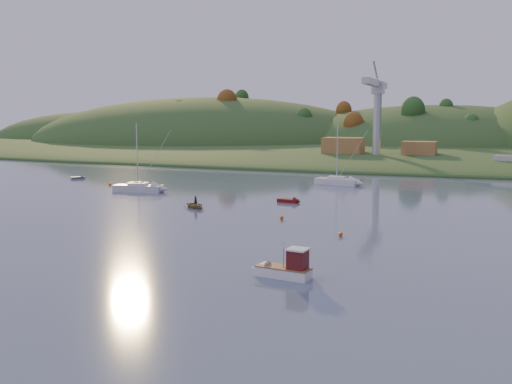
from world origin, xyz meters
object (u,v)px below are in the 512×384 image
at_px(sailboat_near, 138,187).
at_px(canoe, 196,205).
at_px(red_tender, 292,201).
at_px(fishing_boat, 280,268).
at_px(grey_dinghy, 80,178).
at_px(sailboat_far, 337,181).

relative_size(sailboat_near, canoe, 3.16).
bearing_deg(red_tender, sailboat_near, -177.08).
height_order(sailboat_near, canoe, sailboat_near).
bearing_deg(fishing_boat, canoe, -44.99).
relative_size(canoe, red_tender, 0.97).
bearing_deg(red_tender, grey_dinghy, 170.62).
bearing_deg(canoe, grey_dinghy, 90.55).
relative_size(red_tender, grey_dinghy, 1.22).
distance_m(sailboat_near, grey_dinghy, 27.07).
distance_m(sailboat_far, red_tender, 25.67).
height_order(fishing_boat, grey_dinghy, fishing_boat).
xyz_separation_m(sailboat_far, red_tender, (-0.59, -25.66, -0.49)).
bearing_deg(grey_dinghy, sailboat_near, -81.44).
relative_size(fishing_boat, sailboat_far, 0.47).
bearing_deg(sailboat_near, grey_dinghy, 140.71).
bearing_deg(grey_dinghy, canoe, -83.42).
distance_m(fishing_boat, grey_dinghy, 84.80).
xyz_separation_m(sailboat_near, grey_dinghy, (-23.45, 13.51, -0.53)).
relative_size(sailboat_near, sailboat_far, 1.02).
xyz_separation_m(sailboat_far, canoe, (-11.93, -35.74, -0.37)).
bearing_deg(sailboat_far, grey_dinghy, -158.46).
xyz_separation_m(canoe, red_tender, (11.34, 10.08, -0.12)).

